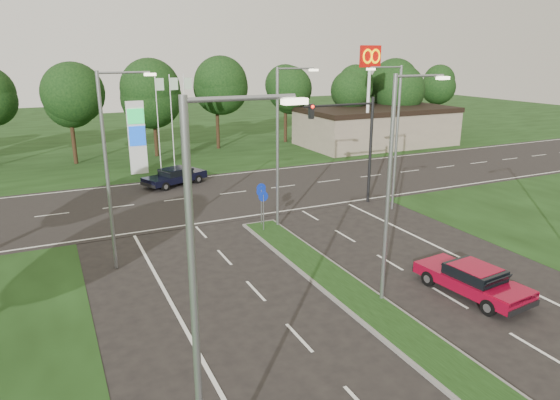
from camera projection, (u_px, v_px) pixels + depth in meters
name	position (u px, v px, depth m)	size (l,w,h in m)	color
ground	(481.00, 394.00, 14.78)	(160.00, 160.00, 0.00)	black
verge_far	(140.00, 134.00, 62.46)	(160.00, 50.00, 0.02)	black
cross_road	(220.00, 194.00, 35.59)	(160.00, 12.00, 0.02)	black
median_kerb	(396.00, 328.00, 18.23)	(2.00, 26.00, 0.12)	slate
commercial_building	(376.00, 126.00, 54.44)	(16.00, 9.00, 4.00)	gray
streetlight_median_near	(393.00, 180.00, 18.95)	(2.53, 0.22, 9.00)	gray
streetlight_median_far	(281.00, 140.00, 27.62)	(2.53, 0.22, 9.00)	gray
streetlight_left_near	(204.00, 295.00, 9.94)	(2.53, 0.22, 9.00)	gray
streetlight_left_far	(111.00, 162.00, 22.08)	(2.53, 0.22, 9.00)	gray
streetlight_right_far	(395.00, 131.00, 30.82)	(2.53, 0.22, 9.00)	gray
traffic_signal	(354.00, 135.00, 32.01)	(5.10, 0.42, 7.00)	black
median_signs	(262.00, 198.00, 28.51)	(1.16, 1.76, 2.38)	gray
gas_pylon	(139.00, 135.00, 40.97)	(5.80, 1.26, 8.00)	silver
mcdonalds_sign	(370.00, 72.00, 47.62)	(2.20, 0.47, 10.40)	silver
treeline_far	(165.00, 84.00, 47.51)	(6.00, 6.00, 9.90)	black
red_sedan	(472.00, 279.00, 20.66)	(2.42, 4.88, 1.29)	maroon
navy_sedan	(175.00, 176.00, 37.95)	(5.13, 3.60, 1.30)	black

